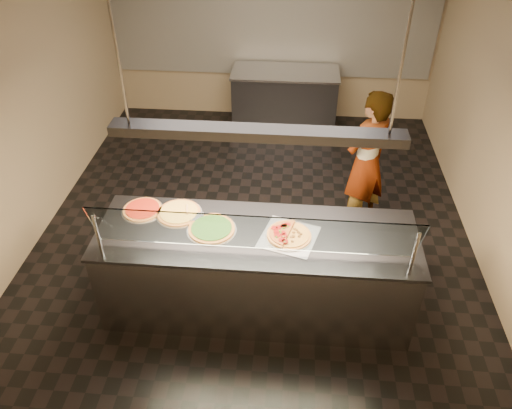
# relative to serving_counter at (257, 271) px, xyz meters

# --- Properties ---
(ground) EXTENTS (5.00, 6.00, 0.02)m
(ground) POSITION_rel_serving_counter_xyz_m (-0.12, 1.22, -0.48)
(ground) COLOR black
(ground) RESTS_ON ground
(wall_back) EXTENTS (5.00, 0.02, 3.00)m
(wall_back) POSITION_rel_serving_counter_xyz_m (-0.12, 4.23, 1.03)
(wall_back) COLOR #947F5F
(wall_back) RESTS_ON ground
(wall_front) EXTENTS (5.00, 0.02, 3.00)m
(wall_front) POSITION_rel_serving_counter_xyz_m (-0.12, -1.79, 1.03)
(wall_front) COLOR #947F5F
(wall_front) RESTS_ON ground
(wall_left) EXTENTS (0.02, 6.00, 3.00)m
(wall_left) POSITION_rel_serving_counter_xyz_m (-2.63, 1.22, 1.03)
(wall_left) COLOR #947F5F
(wall_left) RESTS_ON ground
(wall_right) EXTENTS (0.02, 6.00, 3.00)m
(wall_right) POSITION_rel_serving_counter_xyz_m (2.39, 1.22, 1.03)
(wall_right) COLOR #947F5F
(wall_right) RESTS_ON ground
(tile_band) EXTENTS (4.90, 0.02, 1.20)m
(tile_band) POSITION_rel_serving_counter_xyz_m (-0.12, 4.20, 0.83)
(tile_band) COLOR silver
(tile_band) RESTS_ON wall_back
(serving_counter) EXTENTS (2.89, 0.94, 0.93)m
(serving_counter) POSITION_rel_serving_counter_xyz_m (0.00, 0.00, 0.00)
(serving_counter) COLOR #B7B7BC
(serving_counter) RESTS_ON ground
(sneeze_guard) EXTENTS (2.65, 0.18, 0.54)m
(sneeze_guard) POSITION_rel_serving_counter_xyz_m (0.00, -0.34, 0.76)
(sneeze_guard) COLOR #B7B7BC
(sneeze_guard) RESTS_ON serving_counter
(perforated_tray) EXTENTS (0.58, 0.58, 0.01)m
(perforated_tray) POSITION_rel_serving_counter_xyz_m (0.29, -0.02, 0.47)
(perforated_tray) COLOR silver
(perforated_tray) RESTS_ON serving_counter
(half_pizza_pepperoni) EXTENTS (0.29, 0.43, 0.05)m
(half_pizza_pepperoni) POSITION_rel_serving_counter_xyz_m (0.19, -0.02, 0.50)
(half_pizza_pepperoni) COLOR #9D5C29
(half_pizza_pepperoni) RESTS_ON perforated_tray
(half_pizza_sausage) EXTENTS (0.29, 0.43, 0.04)m
(half_pizza_sausage) POSITION_rel_serving_counter_xyz_m (0.38, -0.02, 0.49)
(half_pizza_sausage) COLOR #9D5C29
(half_pizza_sausage) RESTS_ON perforated_tray
(pizza_spinach) EXTENTS (0.45, 0.45, 0.03)m
(pizza_spinach) POSITION_rel_serving_counter_xyz_m (-0.41, 0.02, 0.48)
(pizza_spinach) COLOR silver
(pizza_spinach) RESTS_ON serving_counter
(pizza_cheese) EXTENTS (0.43, 0.43, 0.03)m
(pizza_cheese) POSITION_rel_serving_counter_xyz_m (-0.75, 0.23, 0.48)
(pizza_cheese) COLOR silver
(pizza_cheese) RESTS_ON serving_counter
(pizza_tomato) EXTENTS (0.39, 0.39, 0.03)m
(pizza_tomato) POSITION_rel_serving_counter_xyz_m (-1.11, 0.25, 0.48)
(pizza_tomato) COLOR silver
(pizza_tomato) RESTS_ON serving_counter
(pizza_spatula) EXTENTS (0.21, 0.23, 0.02)m
(pizza_spatula) POSITION_rel_serving_counter_xyz_m (-0.64, 0.22, 0.49)
(pizza_spatula) COLOR #B7B7BC
(pizza_spatula) RESTS_ON pizza_spinach
(prep_table) EXTENTS (1.61, 0.74, 0.93)m
(prep_table) POSITION_rel_serving_counter_xyz_m (0.12, 3.77, 0.00)
(prep_table) COLOR #37373C
(prep_table) RESTS_ON ground
(worker) EXTENTS (0.74, 0.72, 1.71)m
(worker) POSITION_rel_serving_counter_xyz_m (1.10, 1.41, 0.39)
(worker) COLOR #332D37
(worker) RESTS_ON ground
(heat_lamp_housing) EXTENTS (2.30, 0.18, 0.08)m
(heat_lamp_housing) POSITION_rel_serving_counter_xyz_m (0.00, 0.00, 1.48)
(heat_lamp_housing) COLOR #37373C
(heat_lamp_housing) RESTS_ON ceiling
(lamp_rod_left) EXTENTS (0.02, 0.02, 1.01)m
(lamp_rod_left) POSITION_rel_serving_counter_xyz_m (-1.00, 0.00, 2.03)
(lamp_rod_left) COLOR #B7B7BC
(lamp_rod_left) RESTS_ON ceiling
(lamp_rod_right) EXTENTS (0.02, 0.02, 1.01)m
(lamp_rod_right) POSITION_rel_serving_counter_xyz_m (1.00, 0.00, 2.03)
(lamp_rod_right) COLOR #B7B7BC
(lamp_rod_right) RESTS_ON ceiling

